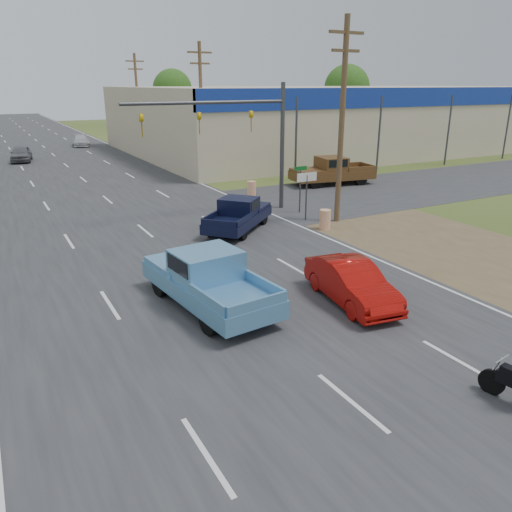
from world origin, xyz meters
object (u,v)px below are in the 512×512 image
red_convertible (352,283)px  distant_car_silver (81,141)px  navy_pickup (239,214)px  distant_car_grey (21,154)px  brown_pickup (331,171)px  blue_pickup (206,278)px

red_convertible → distant_car_silver: 50.04m
navy_pickup → distant_car_grey: bearing=152.4°
distant_car_grey → distant_car_silver: (7.21, 10.07, -0.10)m
red_convertible → navy_pickup: 9.66m
distant_car_silver → navy_pickup: bearing=-81.1°
distant_car_silver → brown_pickup: bearing=-62.6°
blue_pickup → distant_car_silver: 48.15m
blue_pickup → distant_car_silver: blue_pickup is taller
red_convertible → distant_car_silver: (0.48, 50.04, -0.07)m
red_convertible → brown_pickup: bearing=63.5°
brown_pickup → distant_car_grey: 29.52m
blue_pickup → distant_car_grey: blue_pickup is taller
brown_pickup → distant_car_silver: (-11.33, 33.03, -0.37)m
distant_car_grey → brown_pickup: bearing=-42.0°
navy_pickup → red_convertible: bearing=-45.8°
navy_pickup → blue_pickup: bearing=-75.1°
navy_pickup → distant_car_silver: navy_pickup is taller
brown_pickup → navy_pickup: bearing=132.7°
red_convertible → distant_car_grey: distant_car_grey is taller
navy_pickup → brown_pickup: size_ratio=0.78×
red_convertible → navy_pickup: (0.73, 9.63, 0.12)m
distant_car_silver → red_convertible: bearing=-82.0°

